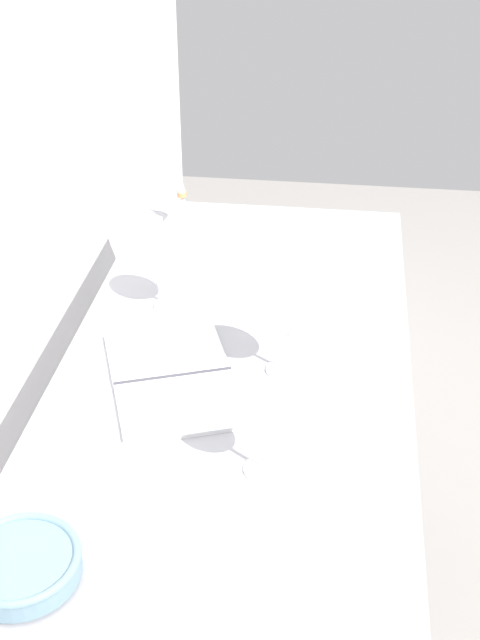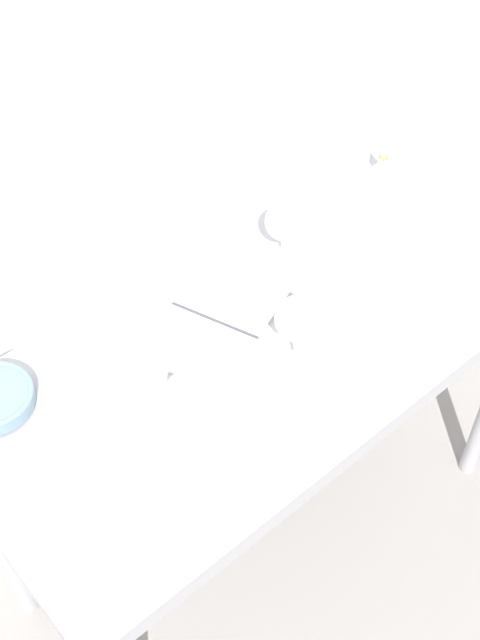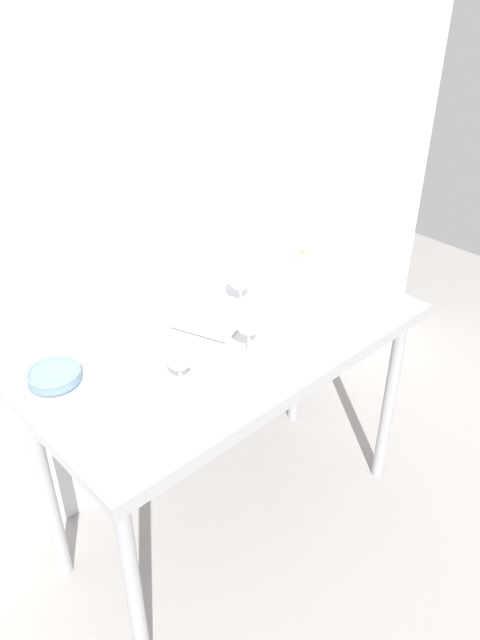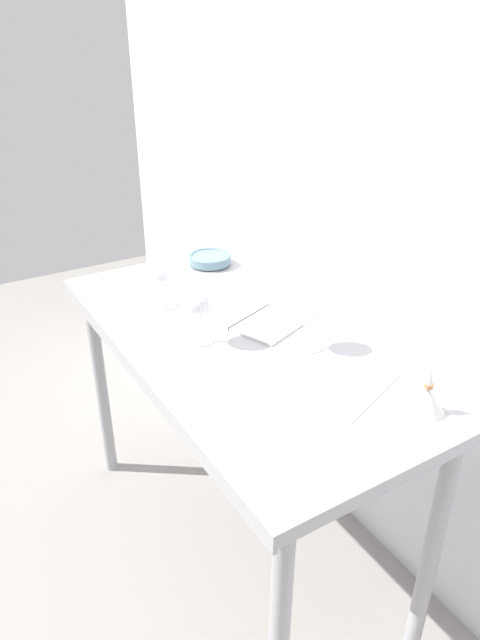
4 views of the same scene
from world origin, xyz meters
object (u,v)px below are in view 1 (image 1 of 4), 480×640
Objects in this scene: wine_glass_near_left at (266,409)px; wine_glass_far_right at (170,260)px; tasting_sheet_upper at (209,259)px; open_notebook at (173,378)px; tasting_sheet_lower at (162,490)px; decanter_funnel at (182,209)px; tasting_bowl at (21,565)px; wine_glass_near_center at (288,309)px.

wine_glass_far_right is at bearing 27.27° from wine_glass_near_left.
wine_glass_far_right is 0.61× the size of tasting_sheet_upper.
open_notebook is 0.29m from tasting_sheet_lower.
wine_glass_far_right is 0.40m from decanter_funnel.
tasting_sheet_lower is at bearing -38.99° from tasting_bowl.
tasting_sheet_upper is 0.21m from decanter_funnel.
tasting_sheet_upper is at bearing 27.09° from wine_glass_near_center.
wine_glass_near_center reaches higher than decanter_funnel.
tasting_bowl is (-0.94, 0.11, 0.02)m from tasting_sheet_upper.
wine_glass_near_left is 0.92m from decanter_funnel.
wine_glass_far_right is at bearing 19.36° from tasting_sheet_lower.
wine_glass_near_center is at bearing -152.88° from decanter_funnel.
open_notebook reaches higher than tasting_sheet_upper.
wine_glass_near_center is 1.11× the size of wine_glass_near_left.
wine_glass_near_center is at bearing -172.85° from tasting_sheet_upper.
wine_glass_far_right is 0.41× the size of open_notebook.
wine_glass_far_right is at bearing 148.55° from tasting_sheet_upper.
tasting_sheet_upper is at bearing -19.28° from open_notebook.
wine_glass_far_right is at bearing -172.64° from decanter_funnel.
wine_glass_near_left is at bearing -50.12° from tasting_bowl.
wine_glass_near_center is at bearing -15.75° from tasting_sheet_lower.
wine_glass_far_right reaches higher than tasting_sheet_upper.
wine_glass_near_left reaches higher than tasting_sheet_lower.
tasting_sheet_upper is at bearing 13.43° from tasting_sheet_lower.
wine_glass_near_center is 0.67m from decanter_funnel.
open_notebook is 3.27× the size of decanter_funnel.
wine_glass_near_center is at bearing -2.02° from wine_glass_near_left.
open_notebook is (-0.05, 0.20, -0.13)m from wine_glass_near_center.
tasting_bowl is at bearing 179.43° from decanter_funnel.
open_notebook is 0.49m from tasting_bowl.
wine_glass_near_center reaches higher than wine_glass_far_right.
open_notebook is at bearing 161.21° from tasting_sheet_upper.
decanter_funnel is at bearing 18.42° from tasting_sheet_lower.
wine_glass_near_left is at bearing 177.98° from wine_glass_near_center.
wine_glass_near_center is 1.13× the size of tasting_bowl.
wine_glass_far_right is 0.53m from wine_glass_near_left.
decanter_funnel reaches higher than tasting_sheet_lower.
open_notebook is 1.50× the size of tasting_sheet_upper.
tasting_sheet_upper is 1.56× the size of tasting_bowl.
wine_glass_near_left reaches higher than wine_glass_far_right.
wine_glass_near_center is 0.27m from wine_glass_near_left.
wine_glass_near_left is 1.01× the size of tasting_bowl.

